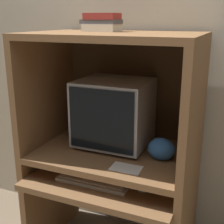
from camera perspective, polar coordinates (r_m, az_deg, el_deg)
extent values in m
cube|color=#B2A893|center=(2.11, 4.38, 10.89)|extent=(6.00, 0.06, 2.60)
cube|color=brown|center=(2.30, -10.74, -15.08)|extent=(0.04, 0.64, 0.62)
cube|color=brown|center=(1.82, -1.97, -13.31)|extent=(0.88, 0.42, 0.04)
cube|color=brown|center=(2.13, -11.28, -6.48)|extent=(0.04, 0.64, 0.13)
cube|color=brown|center=(1.82, 14.01, -10.93)|extent=(0.04, 0.64, 0.13)
cube|color=brown|center=(1.91, 0.27, -7.47)|extent=(0.88, 0.64, 0.04)
cube|color=brown|center=(2.01, -11.95, 4.35)|extent=(0.04, 0.64, 0.69)
cube|color=brown|center=(1.67, 15.00, 1.65)|extent=(0.04, 0.64, 0.69)
cube|color=brown|center=(1.74, 0.30, 13.75)|extent=(0.88, 0.64, 0.04)
cube|color=#48321E|center=(2.07, 3.61, 5.05)|extent=(0.88, 0.01, 0.69)
cylinder|color=#B2B2B7|center=(1.98, 0.37, -5.65)|extent=(0.21, 0.21, 0.02)
cube|color=#B2B2B7|center=(1.91, 0.38, 0.08)|extent=(0.43, 0.38, 0.39)
cube|color=black|center=(1.74, -2.04, -1.59)|extent=(0.39, 0.01, 0.36)
cube|color=beige|center=(1.81, -3.32, -12.43)|extent=(0.42, 0.15, 0.02)
cube|color=silver|center=(1.81, -3.33, -12.07)|extent=(0.39, 0.11, 0.01)
ellipsoid|color=#B7B7B7|center=(1.73, 5.61, -13.96)|extent=(0.06, 0.04, 0.03)
ellipsoid|color=#336BB7|center=(1.78, 9.00, -6.69)|extent=(0.15, 0.12, 0.13)
cube|color=beige|center=(1.86, -1.83, 15.15)|extent=(0.19, 0.14, 0.04)
cube|color=#4C4C51|center=(1.87, -1.95, 16.17)|extent=(0.21, 0.14, 0.02)
cube|color=maroon|center=(1.86, -1.79, 17.10)|extent=(0.19, 0.14, 0.04)
cube|color=white|center=(1.68, 2.59, -10.24)|extent=(0.16, 0.11, 0.00)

